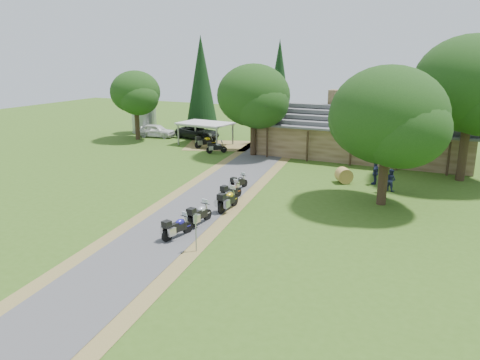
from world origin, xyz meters
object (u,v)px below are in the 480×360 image
at_px(carport, 206,134).
at_px(motorcycle_row_e, 239,182).
at_px(motorcycle_row_d, 231,191).
at_px(motorcycle_row_b, 200,213).
at_px(car_dark_suv, 198,129).
at_px(motorcycle_row_c, 228,199).
at_px(motorcycle_row_a, 177,226).
at_px(hay_bale, 344,175).
at_px(silo, 143,108).
at_px(motorcycle_carport_b, 217,147).
at_px(lodge, 362,131).
at_px(motorcycle_carport_a, 205,141).
at_px(car_white_sedan, 156,129).

relative_size(carport, motorcycle_row_e, 3.21).
bearing_deg(motorcycle_row_d, motorcycle_row_b, -163.88).
bearing_deg(car_dark_suv, motorcycle_row_c, -130.75).
height_order(carport, motorcycle_row_a, carport).
xyz_separation_m(motorcycle_row_a, motorcycle_row_c, (0.40, 5.35, 0.07)).
bearing_deg(hay_bale, motorcycle_row_e, -141.74).
relative_size(carport, motorcycle_row_a, 2.89).
xyz_separation_m(silo, motorcycle_carport_b, (14.13, -7.12, -2.46)).
bearing_deg(lodge, hay_bale, -85.37).
relative_size(silo, motorcycle_row_d, 3.20).
bearing_deg(motorcycle_row_d, motorcycle_carport_b, 43.14).
distance_m(car_dark_suv, motorcycle_row_e, 21.49).
xyz_separation_m(motorcycle_carport_a, motorcycle_carport_b, (2.32, -1.82, -0.09)).
height_order(car_white_sedan, motorcycle_carport_b, car_white_sedan).
relative_size(car_white_sedan, motorcycle_carport_b, 3.12).
bearing_deg(motorcycle_row_e, car_white_sedan, 60.57).
distance_m(motorcycle_row_b, hay_bale, 13.85).
relative_size(car_dark_suv, motorcycle_row_e, 3.48).
distance_m(car_dark_suv, motorcycle_carport_b, 8.40).
relative_size(motorcycle_row_d, motorcycle_carport_a, 0.91).
distance_m(motorcycle_carport_a, motorcycle_carport_b, 2.95).
bearing_deg(motorcycle_row_c, motorcycle_carport_b, 33.01).
bearing_deg(motorcycle_row_a, motorcycle_carport_a, 39.92).
height_order(motorcycle_row_a, motorcycle_row_c, motorcycle_row_c).
height_order(lodge, motorcycle_row_c, lodge).
bearing_deg(hay_bale, motorcycle_carport_a, 155.92).
height_order(motorcycle_row_c, motorcycle_row_e, motorcycle_row_c).
height_order(motorcycle_carport_a, hay_bale, motorcycle_carport_a).
distance_m(car_white_sedan, motorcycle_carport_a, 9.08).
xyz_separation_m(motorcycle_row_c, motorcycle_row_d, (-0.75, 1.94, -0.07)).
relative_size(motorcycle_row_a, motorcycle_row_c, 0.91).
bearing_deg(motorcycle_row_a, motorcycle_row_b, 12.15).
relative_size(motorcycle_row_c, motorcycle_carport_a, 1.00).
xyz_separation_m(motorcycle_row_d, motorcycle_carport_a, (-10.55, 15.06, 0.06)).
distance_m(lodge, motorcycle_row_a, 25.87).
bearing_deg(hay_bale, car_white_sedan, 157.18).
distance_m(motorcycle_row_c, motorcycle_row_e, 4.67).
xyz_separation_m(carport, motorcycle_carport_a, (0.85, -1.56, -0.48)).
xyz_separation_m(lodge, motorcycle_carport_b, (-13.33, -4.83, -1.81)).
xyz_separation_m(motorcycle_row_b, hay_bale, (5.52, 12.70, -0.10)).
xyz_separation_m(motorcycle_row_e, hay_bale, (6.55, 5.16, -0.01)).
bearing_deg(car_dark_suv, carport, -121.79).
xyz_separation_m(lodge, hay_bale, (0.84, -10.39, -1.87)).
relative_size(carport, motorcycle_row_b, 2.77).
height_order(motorcycle_carport_b, hay_bale, motorcycle_carport_b).
height_order(silo, car_white_sedan, silo).
bearing_deg(motorcycle_row_e, motorcycle_row_a, -163.49).
distance_m(motorcycle_row_b, motorcycle_carport_a, 22.88).
bearing_deg(motorcycle_carport_a, carport, 65.80).
distance_m(motorcycle_row_a, hay_bale, 15.99).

